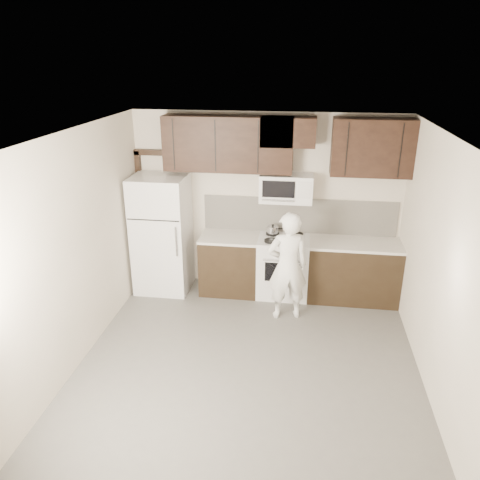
% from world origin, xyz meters
% --- Properties ---
extents(floor, '(4.50, 4.50, 0.00)m').
position_xyz_m(floor, '(0.00, 0.00, 0.00)').
color(floor, '#595653').
rests_on(floor, ground).
extents(back_wall, '(4.00, 0.00, 4.00)m').
position_xyz_m(back_wall, '(0.00, 2.25, 1.35)').
color(back_wall, '#BFB4A2').
rests_on(back_wall, ground).
extents(ceiling, '(4.50, 4.50, 0.00)m').
position_xyz_m(ceiling, '(0.00, 0.00, 2.70)').
color(ceiling, white).
rests_on(ceiling, back_wall).
extents(counter_run, '(2.95, 0.64, 0.91)m').
position_xyz_m(counter_run, '(0.60, 1.94, 0.46)').
color(counter_run, black).
rests_on(counter_run, floor).
extents(stove, '(0.76, 0.66, 0.94)m').
position_xyz_m(stove, '(0.30, 1.94, 0.46)').
color(stove, silver).
rests_on(stove, floor).
extents(backsplash, '(2.90, 0.02, 0.54)m').
position_xyz_m(backsplash, '(0.50, 2.24, 1.18)').
color(backsplash, beige).
rests_on(backsplash, counter_run).
extents(upper_cabinets, '(3.48, 0.35, 0.78)m').
position_xyz_m(upper_cabinets, '(0.21, 2.08, 2.28)').
color(upper_cabinets, black).
rests_on(upper_cabinets, back_wall).
extents(microwave, '(0.76, 0.42, 0.40)m').
position_xyz_m(microwave, '(0.30, 2.06, 1.65)').
color(microwave, silver).
rests_on(microwave, upper_cabinets).
extents(refrigerator, '(0.80, 0.76, 1.80)m').
position_xyz_m(refrigerator, '(-1.55, 1.89, 0.90)').
color(refrigerator, silver).
rests_on(refrigerator, floor).
extents(door_trim, '(0.50, 0.08, 2.12)m').
position_xyz_m(door_trim, '(-1.92, 2.21, 1.25)').
color(door_trim, black).
rests_on(door_trim, floor).
extents(saucepan, '(0.29, 0.17, 0.16)m').
position_xyz_m(saucepan, '(0.12, 2.09, 0.98)').
color(saucepan, silver).
rests_on(saucepan, stove).
extents(baking_tray, '(0.39, 0.32, 0.02)m').
position_xyz_m(baking_tray, '(0.38, 1.80, 0.92)').
color(baking_tray, black).
rests_on(baking_tray, counter_run).
extents(pizza, '(0.28, 0.28, 0.02)m').
position_xyz_m(pizza, '(0.38, 1.80, 0.94)').
color(pizza, beige).
rests_on(pizza, baking_tray).
extents(person, '(0.64, 0.50, 1.54)m').
position_xyz_m(person, '(0.39, 1.27, 0.77)').
color(person, silver).
rests_on(person, floor).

